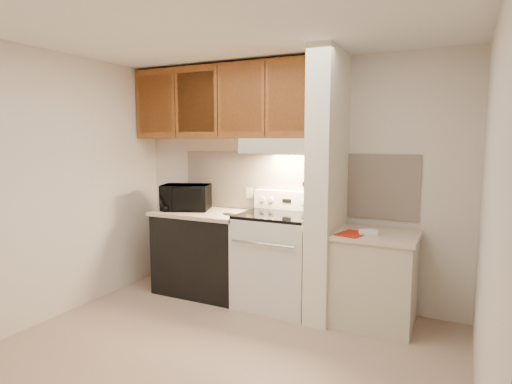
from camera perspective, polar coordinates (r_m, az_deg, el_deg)
The scene contains 50 objects.
floor at distance 3.61m, azimuth -4.99°, elevation -20.91°, with size 3.60×3.60×0.00m, color tan.
ceiling at distance 3.29m, azimuth -5.48°, elevation 21.26°, with size 3.60×3.60×0.00m, color white.
wall_back at distance 4.56m, azimuth 4.62°, elevation 1.47°, with size 3.60×0.02×2.50m, color beige.
wall_left at distance 4.43m, azimuth -25.56°, elevation 0.64°, with size 0.02×3.00×2.50m, color beige.
wall_right at distance 2.76m, azimuth 28.67°, elevation -3.00°, with size 0.02×3.00×2.50m, color beige.
backsplash at distance 4.55m, azimuth 4.56°, elevation 1.27°, with size 2.60×0.02×0.63m, color #F5DDC5.
range_body at distance 4.39m, azimuth 2.85°, elevation -9.23°, with size 0.76×0.65×0.92m, color silver.
oven_window at distance 4.11m, azimuth 1.07°, elevation -9.82°, with size 0.50×0.01×0.30m, color black.
oven_handle at distance 4.01m, azimuth 0.85°, elevation -6.95°, with size 0.02×0.02×0.65m, color silver.
cooktop at distance 4.29m, azimuth 2.88°, elevation -3.12°, with size 0.74×0.64×0.03m, color black.
range_backguard at distance 4.53m, azimuth 4.32°, elevation -1.11°, with size 0.76×0.08×0.20m, color silver.
range_display at distance 4.49m, azimuth 4.12°, elevation -1.18°, with size 0.10×0.01×0.04m, color black.
range_knob_left_outer at distance 4.60m, azimuth 0.87°, elevation -0.97°, with size 0.05×0.05×0.02m, color silver.
range_knob_left_inner at distance 4.56m, azimuth 2.01°, elevation -1.05°, with size 0.05×0.05×0.02m, color silver.
range_knob_right_inner at distance 4.42m, azimuth 6.27°, elevation -1.33°, with size 0.05×0.05×0.02m, color silver.
range_knob_right_outer at distance 4.39m, azimuth 7.49°, elevation -1.41°, with size 0.05×0.05×0.02m, color silver.
dishwasher_front at distance 4.81m, azimuth -6.88°, elevation -8.14°, with size 1.00×0.63×0.87m, color black.
left_countertop at distance 4.71m, azimuth -6.96°, elevation -2.79°, with size 1.04×0.67×0.04m, color beige.
spoon_rest at distance 4.42m, azimuth -3.28°, elevation -3.04°, with size 0.21×0.07×0.01m, color black.
teal_jar at distance 5.08m, azimuth -8.93°, elevation -1.38°, with size 0.08×0.08×0.09m, color #255B58.
outlet at distance 4.75m, azimuth -0.90°, elevation -0.10°, with size 0.08×0.01×0.12m, color beige.
microwave at distance 4.79m, azimuth -9.32°, elevation -0.70°, with size 0.51×0.35×0.28m, color black.
partition_pillar at distance 4.06m, azimuth 9.51°, elevation 0.72°, with size 0.22×0.70×2.50m, color white.
pillar_trim at distance 4.09m, azimuth 7.96°, elevation 1.50°, with size 0.01×0.70×0.04m, color brown.
knife_strip at distance 4.05m, azimuth 7.67°, elevation 1.73°, with size 0.02×0.42×0.04m, color black.
knife_blade_a at distance 3.91m, azimuth 6.73°, elevation 0.08°, with size 0.01×0.04×0.16m, color silver.
knife_handle_a at distance 3.88m, azimuth 6.69°, elevation 2.26°, with size 0.02×0.02×0.10m, color black.
knife_blade_b at distance 3.98m, azimuth 7.07°, elevation 0.05°, with size 0.01×0.04×0.18m, color silver.
knife_handle_b at distance 3.96m, azimuth 7.10°, elevation 2.35°, with size 0.02×0.02×0.10m, color black.
knife_blade_c at distance 4.07m, azimuth 7.52°, elevation 0.06°, with size 0.01×0.04×0.20m, color silver.
knife_handle_c at distance 4.03m, azimuth 7.45°, elevation 2.42°, with size 0.02×0.02×0.10m, color black.
knife_blade_d at distance 4.13m, azimuth 7.80°, elevation 0.43°, with size 0.01×0.04×0.16m, color silver.
knife_handle_d at distance 4.13m, azimuth 7.89°, elevation 2.52°, with size 0.02×0.02×0.10m, color black.
knife_blade_e at distance 4.22m, azimuth 8.20°, elevation 0.43°, with size 0.01×0.04×0.18m, color silver.
knife_handle_e at distance 4.19m, azimuth 8.19°, elevation 2.58°, with size 0.02×0.02×0.10m, color black.
oven_mitt at distance 4.28m, azimuth 8.44°, elevation -0.23°, with size 0.03×0.10×0.25m, color gray.
right_cab_base at distance 4.14m, azimuth 15.50°, elevation -11.32°, with size 0.70×0.60×0.81m, color beige.
right_countertop at distance 4.03m, azimuth 15.69°, elevation -5.56°, with size 0.74×0.64×0.04m, color beige.
red_folder at distance 3.91m, azimuth 12.70°, elevation -5.46°, with size 0.21×0.29×0.01m, color #B4210F.
white_box at distance 3.93m, azimuth 14.73°, elevation -5.22°, with size 0.16×0.11×0.04m, color white.
range_hood at distance 4.33m, azimuth 3.60°, elevation 6.16°, with size 0.78×0.44×0.15m, color beige.
hood_lip at distance 4.14m, azimuth 2.47°, elevation 5.51°, with size 0.78×0.04×0.06m, color beige.
upper_cabinets at distance 4.70m, azimuth -4.11°, elevation 11.84°, with size 2.18×0.33×0.77m, color brown.
cab_door_a at distance 5.03m, azimuth -13.29°, elevation 11.35°, with size 0.46×0.01×0.63m, color brown.
cab_gap_a at distance 4.86m, azimuth -10.76°, elevation 11.57°, with size 0.01×0.01×0.73m, color black.
cab_door_b at distance 4.71m, azimuth -8.04°, elevation 11.78°, with size 0.46×0.01×0.63m, color brown.
cab_gap_b at distance 4.56m, azimuth -5.15°, elevation 11.98°, with size 0.01×0.01×0.73m, color black.
cab_door_c at distance 4.43m, azimuth -2.05°, elevation 12.15°, with size 0.46×0.01×0.63m, color brown.
cab_gap_c at distance 4.30m, azimuth 1.21°, elevation 12.30°, with size 0.01×0.01×0.73m, color black.
cab_door_d at distance 4.20m, azimuth 4.68°, elevation 12.41°, with size 0.46×0.01×0.63m, color brown.
Camera 1 is at (1.66, -2.72, 1.69)m, focal length 30.00 mm.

